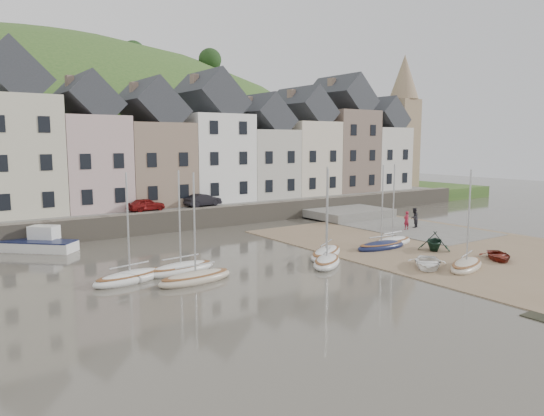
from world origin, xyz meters
TOP-DOWN VIEW (x-y plane):
  - ground at (0.00, 0.00)m, footprint 160.00×160.00m
  - quay_land at (0.00, 32.00)m, footprint 90.00×30.00m
  - quay_street at (0.00, 20.50)m, footprint 70.00×7.00m
  - seawall at (0.00, 17.00)m, footprint 70.00×1.20m
  - beach at (11.00, 0.00)m, footprint 18.00×26.00m
  - slipway at (15.00, 8.00)m, footprint 8.00×18.00m
  - hillside at (-5.00, 60.00)m, footprint 134.40×84.00m
  - townhouse_terrace at (1.76, 24.00)m, footprint 61.05×8.00m
  - church_spire at (34.55, 24.00)m, footprint 4.00×4.00m
  - sailboat_0 at (-11.45, 3.40)m, footprint 4.64×2.37m
  - sailboat_1 at (-8.30, 3.57)m, footprint 4.62×1.98m
  - sailboat_2 at (-8.48, 1.26)m, footprint 4.68×1.89m
  - sailboat_3 at (-0.01, -0.06)m, footprint 3.88×3.49m
  - sailboat_4 at (1.59, 1.86)m, footprint 4.69×3.72m
  - sailboat_5 at (6.40, 1.35)m, footprint 4.37×1.71m
  - sailboat_6 at (8.21, 1.91)m, footprint 4.13×1.81m
  - sailboat_7 at (6.38, -5.64)m, footprint 4.44×2.82m
  - motorboat_2 at (-14.04, 15.04)m, footprint 5.16×5.02m
  - rowboat_white at (4.47, -4.25)m, footprint 4.05×3.93m
  - rowboat_green at (9.06, -1.23)m, footprint 3.37×3.28m
  - rowboat_red at (10.07, -5.52)m, footprint 3.36×3.41m
  - person_red at (13.87, 5.39)m, footprint 0.62×0.43m
  - person_dark at (15.28, 5.71)m, footprint 1.03×0.92m
  - car_left at (-4.33, 19.50)m, footprint 3.53×1.81m
  - car_right at (1.34, 19.50)m, footprint 3.79×1.80m

SIDE VIEW (x-z plane):
  - hillside at x=-5.00m, z-range -59.99..24.01m
  - ground at x=0.00m, z-range 0.00..0.00m
  - beach at x=11.00m, z-range 0.00..0.06m
  - slipway at x=15.00m, z-range 0.00..0.12m
  - sailboat_4 at x=1.59m, z-range -2.90..3.42m
  - sailboat_2 at x=-8.48m, z-range -2.90..3.42m
  - sailboat_1 at x=-8.30m, z-range -2.90..3.42m
  - sailboat_0 at x=-11.45m, z-range -2.90..3.42m
  - sailboat_5 at x=6.40m, z-range -2.90..3.42m
  - sailboat_7 at x=6.38m, z-range -2.90..3.42m
  - sailboat_6 at x=8.21m, z-range -2.89..3.43m
  - sailboat_3 at x=-0.01m, z-range -2.89..3.43m
  - rowboat_red at x=10.07m, z-range 0.06..0.64m
  - rowboat_white at x=4.47m, z-range 0.06..0.74m
  - motorboat_2 at x=-14.04m, z-range -0.27..1.43m
  - rowboat_green at x=9.06m, z-range 0.06..1.41m
  - quay_land at x=0.00m, z-range 0.00..1.50m
  - seawall at x=0.00m, z-range 0.00..1.80m
  - person_red at x=13.87m, z-range 0.12..1.74m
  - person_dark at x=15.28m, z-range 0.12..1.88m
  - quay_street at x=0.00m, z-range 1.50..1.60m
  - car_left at x=-4.33m, z-range 1.60..2.75m
  - car_right at x=1.34m, z-range 1.60..2.80m
  - townhouse_terrace at x=1.76m, z-range 0.36..14.29m
  - church_spire at x=34.55m, z-range 2.06..20.06m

